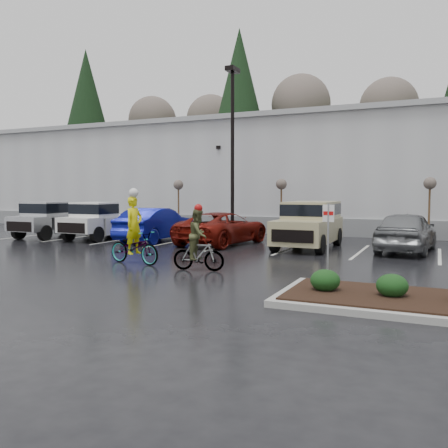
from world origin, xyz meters
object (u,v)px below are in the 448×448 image
at_px(suv_tan, 308,225).
at_px(cyclist_hivis, 134,241).
at_px(lamppost, 232,133).
at_px(car_red, 223,228).
at_px(pickup_white, 105,220).
at_px(car_grey, 406,231).
at_px(sapling_west, 178,188).
at_px(cyclist_olive, 198,246).
at_px(fire_lane_sign, 328,234).
at_px(car_blue, 156,225).
at_px(pickup_silver, 57,219).
at_px(sapling_mid, 281,187).
at_px(sapling_east, 430,187).

height_order(suv_tan, cyclist_hivis, cyclist_hivis).
distance_m(lamppost, car_red, 6.24).
xyz_separation_m(pickup_white, car_grey, (14.88, 0.74, -0.13)).
height_order(lamppost, sapling_west, lamppost).
relative_size(suv_tan, cyclist_olive, 2.41).
bearing_deg(car_red, cyclist_olive, 115.65).
bearing_deg(fire_lane_sign, cyclist_olive, 167.55).
bearing_deg(cyclist_hivis, cyclist_olive, -89.00).
height_order(lamppost, car_red, lamppost).
xyz_separation_m(car_blue, car_red, (3.63, 0.18, -0.08)).
height_order(car_red, cyclist_hivis, cyclist_hivis).
relative_size(pickup_silver, car_red, 0.95).
bearing_deg(car_red, car_grey, -169.04).
relative_size(sapling_mid, pickup_white, 0.62).
relative_size(pickup_silver, cyclist_olive, 2.45).
bearing_deg(cyclist_hivis, fire_lane_sign, -92.08).
relative_size(lamppost, cyclist_hivis, 3.52).
relative_size(fire_lane_sign, suv_tan, 0.43).
bearing_deg(cyclist_olive, sapling_mid, -3.11).
distance_m(sapling_east, suv_tan, 6.84).
distance_m(sapling_west, car_grey, 13.97).
bearing_deg(pickup_white, suv_tan, 1.61).
xyz_separation_m(sapling_mid, pickup_silver, (-11.16, -5.25, -1.75)).
distance_m(car_blue, suv_tan, 7.73).
bearing_deg(car_blue, lamppost, -124.50).
bearing_deg(pickup_white, sapling_west, 71.06).
xyz_separation_m(pickup_white, cyclist_olive, (9.18, -6.99, -0.20)).
height_order(car_blue, cyclist_olive, cyclist_olive).
xyz_separation_m(suv_tan, car_grey, (4.03, 0.43, -0.18)).
bearing_deg(sapling_east, cyclist_hivis, -128.59).
relative_size(lamppost, pickup_white, 1.77).
bearing_deg(sapling_mid, car_grey, -31.56).
xyz_separation_m(car_red, car_grey, (8.12, 0.56, 0.08)).
distance_m(fire_lane_sign, pickup_white, 15.64).
xyz_separation_m(pickup_white, car_blue, (3.13, 0.00, -0.14)).
height_order(pickup_white, car_red, pickup_white).
distance_m(pickup_white, cyclist_olive, 11.54).
xyz_separation_m(lamppost, car_blue, (-2.54, -3.86, -4.85)).
relative_size(sapling_west, car_grey, 0.64).
relative_size(sapling_west, cyclist_hivis, 1.22).
distance_m(fire_lane_sign, suv_tan, 8.66).
bearing_deg(fire_lane_sign, car_blue, 142.46).
height_order(sapling_east, suv_tan, sapling_east).
distance_m(sapling_west, sapling_mid, 6.50).
relative_size(pickup_white, suv_tan, 1.02).
xyz_separation_m(lamppost, cyclist_olive, (3.51, -10.85, -4.90)).
distance_m(pickup_white, cyclist_hivis, 9.29).
height_order(pickup_white, car_blue, pickup_white).
distance_m(sapling_west, pickup_silver, 7.23).
height_order(car_red, suv_tan, suv_tan).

